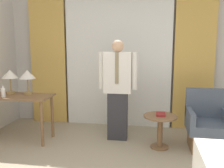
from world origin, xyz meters
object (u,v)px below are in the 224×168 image
object	(u,v)px
armchair	(207,128)
table_lamp_right	(27,76)
book	(161,114)
desk	(17,102)
bottle_near_edge	(3,93)
side_table	(160,126)
table_lamp_left	(10,75)
person	(118,87)

from	to	relation	value
armchair	table_lamp_right	bearing A→B (deg)	-179.42
armchair	book	bearing A→B (deg)	-172.81
table_lamp_right	book	size ratio (longest dim) A/B	1.99
desk	bottle_near_edge	bearing A→B (deg)	-126.42
book	desk	bearing A→B (deg)	-178.74
table_lamp_right	side_table	size ratio (longest dim) A/B	0.79
bottle_near_edge	armchair	world-z (taller)	bottle_near_edge
bottle_near_edge	table_lamp_right	bearing A→B (deg)	44.86
desk	book	xyz separation A→B (m)	(2.41, 0.05, -0.11)
table_lamp_left	book	bearing A→B (deg)	-1.38
armchair	side_table	xyz separation A→B (m)	(-0.73, -0.11, 0.02)
desk	table_lamp_left	distance (m)	0.49
table_lamp_right	armchair	bearing A→B (deg)	0.58
table_lamp_right	person	distance (m)	1.55
desk	person	distance (m)	1.73
armchair	book	world-z (taller)	armchair
desk	bottle_near_edge	size ratio (longest dim) A/B	6.51
side_table	table_lamp_right	bearing A→B (deg)	178.00
table_lamp_left	side_table	xyz separation A→B (m)	(2.56, -0.08, -0.74)
side_table	armchair	bearing A→B (deg)	8.41
desk	person	bearing A→B (deg)	10.00
desk	side_table	bearing A→B (deg)	0.87
bottle_near_edge	person	world-z (taller)	person
person	book	size ratio (longest dim) A/B	8.11
desk	table_lamp_left	size ratio (longest dim) A/B	2.88
table_lamp_right	person	xyz separation A→B (m)	(1.53, 0.18, -0.18)
bottle_near_edge	side_table	xyz separation A→B (m)	(2.52, 0.20, -0.49)
person	armchair	size ratio (longest dim) A/B	1.85
table_lamp_left	table_lamp_right	world-z (taller)	same
armchair	side_table	world-z (taller)	armchair
desk	table_lamp_right	xyz separation A→B (m)	(0.16, 0.11, 0.45)
armchair	book	size ratio (longest dim) A/B	4.38
person	side_table	bearing A→B (deg)	-20.11
table_lamp_right	table_lamp_left	bearing A→B (deg)	180.00
table_lamp_left	bottle_near_edge	distance (m)	0.38
desk	table_lamp_right	distance (m)	0.49
table_lamp_left	person	xyz separation A→B (m)	(1.85, 0.18, -0.18)
bottle_near_edge	armchair	size ratio (longest dim) A/B	0.20
table_lamp_left	person	world-z (taller)	person
table_lamp_left	bottle_near_edge	world-z (taller)	table_lamp_left
table_lamp_left	bottle_near_edge	size ratio (longest dim) A/B	2.26
table_lamp_right	armchair	size ratio (longest dim) A/B	0.45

